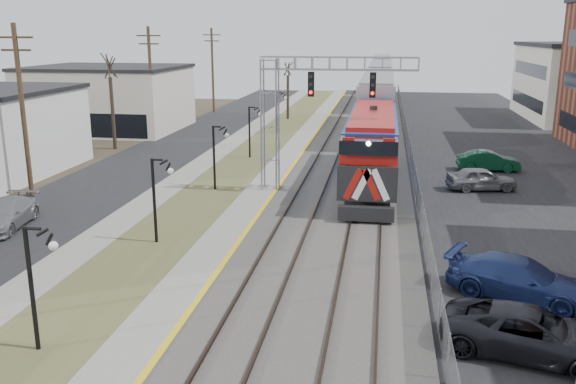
# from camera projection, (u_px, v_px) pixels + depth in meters

# --- Properties ---
(street_west) EXTENTS (7.00, 120.00, 0.04)m
(street_west) POSITION_uv_depth(u_px,v_px,m) (143.00, 163.00, 45.62)
(street_west) COLOR black
(street_west) RESTS_ON ground
(sidewalk) EXTENTS (2.00, 120.00, 0.08)m
(sidewalk) POSITION_uv_depth(u_px,v_px,m) (201.00, 164.00, 44.94)
(sidewalk) COLOR gray
(sidewalk) RESTS_ON ground
(grass_median) EXTENTS (4.00, 120.00, 0.06)m
(grass_median) POSITION_uv_depth(u_px,v_px,m) (241.00, 166.00, 44.49)
(grass_median) COLOR #49522B
(grass_median) RESTS_ON ground
(platform) EXTENTS (2.00, 120.00, 0.24)m
(platform) POSITION_uv_depth(u_px,v_px,m) (281.00, 166.00, 44.01)
(platform) COLOR gray
(platform) RESTS_ON ground
(ballast_bed) EXTENTS (8.00, 120.00, 0.20)m
(ballast_bed) POSITION_uv_depth(u_px,v_px,m) (351.00, 169.00, 43.26)
(ballast_bed) COLOR #595651
(ballast_bed) RESTS_ON ground
(parking_lot) EXTENTS (16.00, 120.00, 0.04)m
(parking_lot) POSITION_uv_depth(u_px,v_px,m) (527.00, 176.00, 41.46)
(parking_lot) COLOR black
(parking_lot) RESTS_ON ground
(platform_edge) EXTENTS (0.24, 120.00, 0.01)m
(platform_edge) POSITION_uv_depth(u_px,v_px,m) (293.00, 165.00, 43.84)
(platform_edge) COLOR gold
(platform_edge) RESTS_ON platform
(track_near) EXTENTS (1.58, 120.00, 0.15)m
(track_near) POSITION_uv_depth(u_px,v_px,m) (323.00, 165.00, 43.52)
(track_near) COLOR #2D2119
(track_near) RESTS_ON ballast_bed
(track_far) EXTENTS (1.58, 120.00, 0.15)m
(track_far) POSITION_uv_depth(u_px,v_px,m) (372.00, 167.00, 42.99)
(track_far) COLOR #2D2119
(track_far) RESTS_ON ballast_bed
(train) EXTENTS (3.00, 85.85, 5.33)m
(train) POSITION_uv_depth(u_px,v_px,m) (379.00, 89.00, 72.28)
(train) COLOR #133AA0
(train) RESTS_ON ground
(signal_gantry) EXTENTS (9.00, 1.07, 8.15)m
(signal_gantry) POSITION_uv_depth(u_px,v_px,m) (299.00, 101.00, 35.59)
(signal_gantry) COLOR gray
(signal_gantry) RESTS_ON ground
(lampposts) EXTENTS (0.14, 62.14, 4.00)m
(lampposts) POSITION_uv_depth(u_px,v_px,m) (157.00, 200.00, 28.02)
(lampposts) COLOR black
(lampposts) RESTS_ON ground
(utility_poles) EXTENTS (0.28, 80.28, 10.00)m
(utility_poles) POSITION_uv_depth(u_px,v_px,m) (23.00, 112.00, 35.26)
(utility_poles) COLOR #4C3823
(utility_poles) RESTS_ON ground
(fence) EXTENTS (0.04, 120.00, 1.60)m
(fence) POSITION_uv_depth(u_px,v_px,m) (411.00, 161.00, 42.44)
(fence) COLOR gray
(fence) RESTS_ON ground
(bare_trees) EXTENTS (12.30, 42.30, 5.95)m
(bare_trees) POSITION_uv_depth(u_px,v_px,m) (146.00, 119.00, 48.86)
(bare_trees) COLOR #382D23
(bare_trees) RESTS_ON ground
(car_lot_c) EXTENTS (5.67, 3.69, 1.45)m
(car_lot_c) POSITION_uv_depth(u_px,v_px,m) (531.00, 334.00, 18.20)
(car_lot_c) COLOR black
(car_lot_c) RESTS_ON ground
(car_lot_d) EXTENTS (5.59, 4.03, 1.50)m
(car_lot_d) POSITION_uv_depth(u_px,v_px,m) (519.00, 280.00, 22.14)
(car_lot_d) COLOR navy
(car_lot_d) RESTS_ON ground
(car_lot_e) EXTENTS (4.43, 2.43, 1.43)m
(car_lot_e) POSITION_uv_depth(u_px,v_px,m) (481.00, 179.00, 37.45)
(car_lot_e) COLOR slate
(car_lot_e) RESTS_ON ground
(car_lot_f) EXTENTS (4.29, 1.59, 1.40)m
(car_lot_f) POSITION_uv_depth(u_px,v_px,m) (488.00, 161.00, 42.72)
(car_lot_f) COLOR #0C3F24
(car_lot_f) RESTS_ON ground
(car_street_b) EXTENTS (2.67, 5.01, 1.38)m
(car_street_b) POSITION_uv_depth(u_px,v_px,m) (6.00, 215.00, 30.21)
(car_street_b) COLOR gray
(car_street_b) RESTS_ON ground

